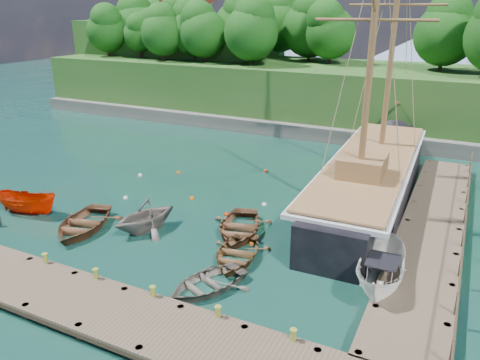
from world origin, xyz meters
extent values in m
plane|color=#123B2E|center=(0.00, 0.00, 0.00)|extent=(160.00, 160.00, 0.00)
cube|color=brown|center=(2.00, -6.50, 0.54)|extent=(20.00, 3.20, 0.12)
cube|color=black|center=(2.00, -6.50, 0.38)|extent=(20.00, 3.20, 0.20)
cube|color=brown|center=(11.50, 7.00, 0.54)|extent=(3.20, 24.00, 0.12)
cube|color=black|center=(11.50, 7.00, 0.38)|extent=(3.20, 24.00, 0.20)
cylinder|color=black|center=(10.20, 18.70, 0.05)|extent=(0.28, 0.28, 1.10)
cylinder|color=black|center=(12.80, 18.70, 0.05)|extent=(0.28, 0.28, 1.10)
cylinder|color=olive|center=(-4.00, -5.10, 0.00)|extent=(0.26, 0.26, 0.45)
cylinder|color=olive|center=(-1.00, -5.10, 0.00)|extent=(0.26, 0.26, 0.45)
cylinder|color=olive|center=(2.00, -5.10, 0.00)|extent=(0.26, 0.26, 0.45)
cylinder|color=olive|center=(5.00, -5.10, 0.00)|extent=(0.26, 0.26, 0.45)
cylinder|color=olive|center=(8.00, -5.10, 0.00)|extent=(0.26, 0.26, 0.45)
imported|color=brown|center=(-5.86, -0.91, 0.00)|extent=(4.65, 5.57, 0.99)
imported|color=slate|center=(-2.71, 0.61, 0.00)|extent=(4.31, 4.62, 1.97)
imported|color=brown|center=(3.23, -0.08, 0.00)|extent=(3.69, 4.62, 0.86)
imported|color=#665E55|center=(3.21, -2.90, 0.00)|extent=(4.09, 4.66, 0.80)
imported|color=brown|center=(2.08, 2.50, 0.00)|extent=(4.53, 5.43, 0.97)
imported|color=red|center=(-10.34, -0.68, 0.00)|extent=(4.15, 2.23, 1.52)
imported|color=white|center=(10.00, 0.41, 0.00)|extent=(2.27, 5.26, 1.99)
cube|color=black|center=(7.30, 10.80, 0.77)|extent=(5.32, 15.21, 3.13)
cube|color=black|center=(7.03, 20.49, 0.77)|extent=(2.83, 4.81, 2.82)
cube|color=black|center=(7.54, 2.18, 0.77)|extent=(3.53, 3.97, 2.98)
cube|color=silver|center=(7.30, 10.80, 2.30)|extent=(5.50, 19.95, 0.25)
cube|color=brown|center=(7.30, 10.80, 2.55)|extent=(5.05, 19.51, 0.12)
cube|color=brown|center=(7.39, 7.57, 3.15)|extent=(2.53, 3.07, 1.20)
cylinder|color=brown|center=(6.92, 24.06, 3.75)|extent=(0.43, 6.90, 1.69)
cylinder|color=brown|center=(7.19, 14.67, 10.87)|extent=(0.36, 0.36, 16.65)
cylinder|color=brown|center=(7.41, 6.92, 10.20)|extent=(0.36, 0.36, 15.31)
cylinder|color=#8C7A59|center=(7.01, 20.87, 11.14)|extent=(0.37, 11.50, 9.67)
sphere|color=white|center=(-6.64, 3.68, 0.00)|extent=(0.32, 0.32, 0.32)
sphere|color=orange|center=(-2.77, 5.52, 0.00)|extent=(0.33, 0.33, 0.33)
sphere|color=red|center=(0.38, 4.31, 0.00)|extent=(0.33, 0.33, 0.33)
sphere|color=white|center=(1.78, 6.67, 0.00)|extent=(0.31, 0.31, 0.31)
sphere|color=#DD5000|center=(-6.31, 9.33, 0.00)|extent=(0.29, 0.29, 0.29)
sphere|color=#E54417|center=(-0.63, 12.48, 0.00)|extent=(0.35, 0.35, 0.35)
sphere|color=white|center=(-8.53, 7.60, 0.00)|extent=(0.31, 0.31, 0.31)
sphere|color=orange|center=(3.22, 1.65, 0.00)|extent=(0.28, 0.28, 0.28)
cube|color=#474744|center=(-8.00, 24.00, 0.60)|extent=(50.00, 4.00, 1.40)
cube|color=#184A13|center=(-8.00, 30.00, 3.00)|extent=(50.00, 14.00, 6.00)
cube|color=#184A13|center=(-22.00, 34.00, 5.00)|extent=(24.00, 12.00, 10.00)
cylinder|color=#382616|center=(-16.10, 28.11, 6.70)|extent=(0.36, 0.36, 1.40)
sphere|color=#163F11|center=(-16.10, 28.11, 9.10)|extent=(5.42, 5.42, 5.42)
cylinder|color=#382616|center=(-14.18, 26.81, 6.70)|extent=(0.36, 0.36, 1.40)
sphere|color=#163F11|center=(-14.18, 26.81, 8.96)|extent=(5.02, 5.02, 5.02)
cylinder|color=#382616|center=(-27.79, 27.27, 6.70)|extent=(0.36, 0.36, 1.40)
sphere|color=#163F11|center=(-27.79, 27.27, 8.88)|extent=(4.79, 4.79, 4.79)
cylinder|color=#382616|center=(-20.73, 34.78, 6.70)|extent=(0.36, 0.36, 1.40)
sphere|color=#163F11|center=(-20.73, 34.78, 9.39)|extent=(6.25, 6.25, 6.25)
cylinder|color=#382616|center=(-25.58, 30.32, 6.70)|extent=(0.36, 0.36, 1.40)
sphere|color=#163F11|center=(-25.58, 30.32, 9.26)|extent=(5.89, 5.89, 5.89)
cylinder|color=#382616|center=(-1.61, 31.21, 6.70)|extent=(0.36, 0.36, 1.40)
sphere|color=#163F11|center=(-1.61, 31.21, 9.00)|extent=(5.13, 5.13, 5.13)
cylinder|color=#382616|center=(-21.53, 35.53, 6.70)|extent=(0.36, 0.36, 1.40)
sphere|color=#163F11|center=(-21.53, 35.53, 8.88)|extent=(4.80, 4.80, 4.80)
cylinder|color=#382616|center=(-10.15, 30.20, 6.70)|extent=(0.36, 0.36, 1.40)
sphere|color=#163F11|center=(-10.15, 30.20, 9.24)|extent=(5.82, 5.82, 5.82)
cylinder|color=#382616|center=(-4.58, 33.35, 6.70)|extent=(0.36, 0.36, 1.40)
sphere|color=#163F11|center=(-4.58, 33.35, 9.32)|extent=(6.05, 6.05, 6.05)
cylinder|color=#382616|center=(-8.51, 26.55, 6.70)|extent=(0.36, 0.36, 1.40)
sphere|color=#163F11|center=(-8.51, 26.55, 9.11)|extent=(5.47, 5.47, 5.47)
cylinder|color=#382616|center=(9.27, 30.39, 6.70)|extent=(0.36, 0.36, 1.40)
sphere|color=#163F11|center=(9.27, 30.39, 9.14)|extent=(5.55, 5.55, 5.55)
cylinder|color=#382616|center=(-10.01, 37.76, 6.70)|extent=(0.36, 0.36, 1.40)
sphere|color=#163F11|center=(-10.01, 37.76, 9.39)|extent=(6.25, 6.25, 6.25)
cylinder|color=#382616|center=(-28.21, 35.82, 6.70)|extent=(0.36, 0.36, 1.40)
sphere|color=#163F11|center=(-28.21, 35.82, 9.09)|extent=(5.41, 5.41, 5.41)
cylinder|color=#382616|center=(-17.91, 31.40, 6.70)|extent=(0.36, 0.36, 1.40)
sphere|color=#163F11|center=(-17.91, 31.40, 9.12)|extent=(5.47, 5.47, 5.47)
cylinder|color=#382616|center=(-23.27, 27.64, 6.70)|extent=(0.36, 0.36, 1.40)
sphere|color=#163F11|center=(-23.27, 27.64, 8.52)|extent=(3.77, 3.77, 3.77)
cylinder|color=#382616|center=(-19.61, 31.47, 6.70)|extent=(0.36, 0.36, 1.40)
sphere|color=#163F11|center=(-19.61, 31.47, 9.31)|extent=(6.04, 6.04, 6.04)
cylinder|color=#382616|center=(-5.73, 38.37, 6.70)|extent=(0.36, 0.36, 1.40)
sphere|color=#163F11|center=(-5.73, 38.37, 9.26)|extent=(5.89, 5.89, 5.89)
cylinder|color=#382616|center=(-11.90, 31.02, 6.70)|extent=(0.36, 0.36, 1.40)
sphere|color=#163F11|center=(-11.90, 31.02, 9.33)|extent=(6.08, 6.08, 6.08)
cylinder|color=#382616|center=(-22.89, 29.25, 6.70)|extent=(0.36, 0.36, 1.40)
sphere|color=#163F11|center=(-22.89, 29.25, 8.69)|extent=(4.25, 4.25, 4.25)
cylinder|color=#382616|center=(-18.91, 26.06, 6.70)|extent=(0.36, 0.36, 1.40)
sphere|color=#163F11|center=(-18.91, 26.06, 8.87)|extent=(4.77, 4.77, 4.77)
cube|color=silver|center=(-20.00, 33.00, 10.50)|extent=(4.00, 5.00, 3.00)
cube|color=#591E19|center=(-20.00, 33.00, 12.40)|extent=(4.40, 5.40, 0.80)
cone|color=#728CA5|center=(5.00, 70.00, 4.00)|extent=(32.00, 32.00, 8.00)
cone|color=#728CA5|center=(-30.00, 70.00, 5.00)|extent=(40.00, 40.00, 10.00)
camera|label=1|loc=(12.28, -17.95, 11.55)|focal=35.00mm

